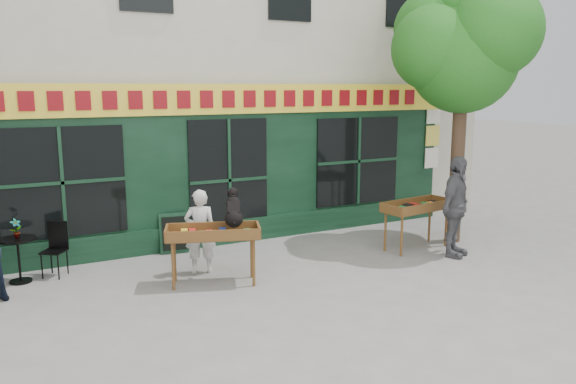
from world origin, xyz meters
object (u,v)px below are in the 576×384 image
Objects in this scene: woman at (200,231)px; book_cart_right at (417,209)px; book_cart_center at (213,236)px; man_right at (456,207)px; dog at (233,207)px; bistro_table at (18,251)px.

book_cart_right is at bearing -168.20° from woman.
man_right reaches higher than book_cart_center.
dog reaches higher than book_cart_right.
woman is 4.86m from man_right.
dog reaches higher than bistro_table.
bistro_table is (-3.22, 1.62, -0.75)m from dog.
woman is at bearing 135.93° from dog.
woman is 4.40m from book_cart_right.
book_cart_center is 4.72m from man_right.
dog is (0.35, -0.05, 0.47)m from book_cart_center.
dog is 4.37m from man_right.
bistro_table is (-7.53, 2.25, -0.43)m from man_right.
dog is 0.40× the size of woman.
book_cart_center is at bearing 173.48° from book_cart_right.
woman is at bearing -17.77° from bistro_table.
bistro_table is (-2.87, 1.57, -0.28)m from book_cart_center.
man_right is (0.30, -0.75, 0.16)m from book_cart_right.
book_cart_right is 0.82m from man_right.
book_cart_right is at bearing 21.07° from dog.
book_cart_center is 1.03× the size of book_cart_right.
book_cart_center is 4.37m from book_cart_right.
dog reaches higher than book_cart_center.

